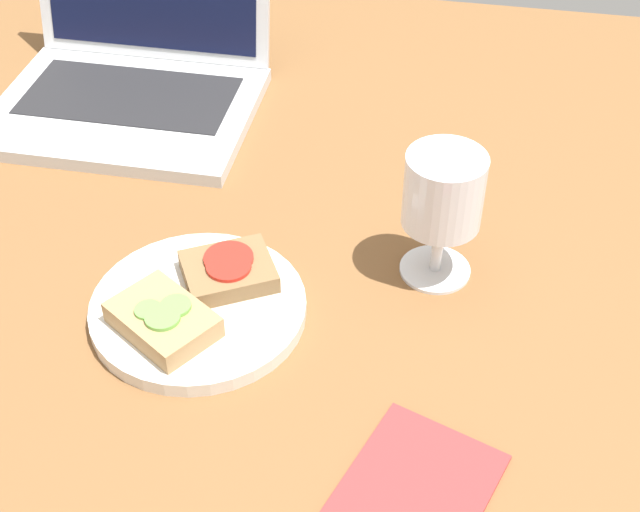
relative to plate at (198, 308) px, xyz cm
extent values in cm
cube|color=brown|center=(7.68, 6.45, -2.30)|extent=(140.00, 140.00, 3.00)
cylinder|color=silver|center=(0.00, 0.00, 0.00)|extent=(21.89, 21.89, 1.60)
cube|color=brown|center=(2.17, 4.05, 1.80)|extent=(11.53, 10.92, 2.01)
cylinder|color=red|center=(2.41, 3.58, 3.01)|extent=(4.65, 4.65, 0.41)
cylinder|color=red|center=(2.07, 4.75, 3.01)|extent=(5.15, 5.15, 0.40)
cube|color=#A88456|center=(-2.17, -4.05, 1.98)|extent=(12.29, 11.42, 2.37)
cylinder|color=#6BB74C|center=(-3.42, -4.27, 3.34)|extent=(2.67, 2.67, 0.33)
cylinder|color=#6BB74C|center=(-1.71, -5.05, 3.39)|extent=(3.44, 3.44, 0.43)
cylinder|color=#6BB74C|center=(-0.98, -3.32, 3.39)|extent=(3.06, 3.06, 0.43)
cylinder|color=white|center=(22.98, 11.04, -0.60)|extent=(7.58, 7.58, 0.40)
cylinder|color=white|center=(22.98, 11.04, 2.82)|extent=(1.19, 1.19, 6.43)
cylinder|color=white|center=(22.98, 11.04, 10.01)|extent=(8.15, 8.15, 7.96)
cylinder|color=white|center=(22.98, 11.04, 8.70)|extent=(7.50, 7.50, 5.35)
cube|color=silver|center=(-20.36, 33.83, 0.07)|extent=(33.87, 25.93, 1.74)
cube|color=#232326|center=(-20.36, 36.16, 1.02)|extent=(27.77, 14.26, 0.16)
cube|color=#B23333|center=(23.74, -17.31, -0.60)|extent=(16.13, 18.53, 0.40)
camera|label=1|loc=(24.16, -60.62, 63.64)|focal=50.00mm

